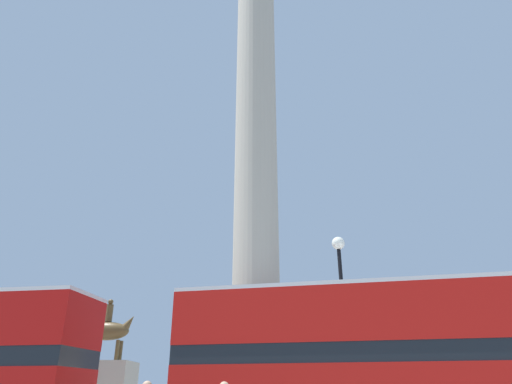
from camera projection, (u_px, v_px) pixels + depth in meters
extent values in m
cube|color=#ADA593|center=(256.00, 355.00, 17.56)|extent=(2.33, 2.33, 1.13)
cylinder|color=#ADA593|center=(256.00, 120.00, 21.89)|extent=(1.96, 1.96, 20.20)
cube|color=black|center=(361.00, 355.00, 13.43)|extent=(11.13, 3.12, 0.55)
cube|color=#B7140F|center=(357.00, 318.00, 13.86)|extent=(11.13, 3.17, 1.58)
cube|color=silver|center=(355.00, 290.00, 14.21)|extent=(11.13, 3.17, 0.12)
ellipsoid|color=brown|center=(107.00, 331.00, 23.70)|extent=(2.40, 1.15, 0.92)
cone|color=brown|center=(129.00, 323.00, 23.80)|extent=(0.94, 0.60, 0.97)
cylinder|color=brown|center=(109.00, 313.00, 24.07)|extent=(0.36, 0.36, 0.90)
sphere|color=brown|center=(111.00, 302.00, 24.31)|extent=(0.28, 0.28, 0.28)
cylinder|color=brown|center=(120.00, 351.00, 23.49)|extent=(0.20, 0.20, 1.02)
cylinder|color=brown|center=(117.00, 350.00, 23.03)|extent=(0.20, 0.20, 1.02)
cylinder|color=brown|center=(92.00, 351.00, 23.57)|extent=(0.20, 0.20, 1.02)
cylinder|color=brown|center=(88.00, 351.00, 23.11)|extent=(0.20, 0.20, 1.02)
cylinder|color=black|center=(346.00, 339.00, 15.53)|extent=(0.14, 0.14, 6.32)
sphere|color=white|center=(338.00, 243.00, 16.91)|extent=(0.48, 0.48, 0.48)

